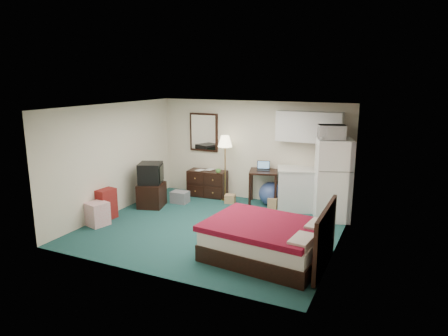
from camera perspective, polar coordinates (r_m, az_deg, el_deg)
The scene contains 25 objects.
floor at distance 8.42m, azimuth -1.61°, elevation -8.49°, with size 5.00×4.50×0.01m, color #133430.
ceiling at distance 7.86m, azimuth -1.73°, elevation 8.75°, with size 5.00×4.50×0.01m, color beige.
walls at distance 8.05m, azimuth -1.67°, elevation -0.17°, with size 5.01×4.51×2.50m.
mirror at distance 10.53m, azimuth -2.90°, elevation 5.13°, with size 0.80×0.06×1.00m, color white, non-canonical shape.
upper_cabinets at distance 9.39m, azimuth 12.06°, elevation 5.77°, with size 1.50×0.35×0.70m, color silver, non-canonical shape.
headboard at distance 6.71m, azimuth 14.27°, elevation -9.55°, with size 0.06×1.56×1.00m, color black, non-canonical shape.
dresser at distance 10.48m, azimuth -2.37°, elevation -2.20°, with size 1.00×0.46×0.68m, color black, non-canonical shape.
floor_lamp at distance 10.04m, azimuth 0.16°, elevation -0.01°, with size 0.36×0.36×1.65m, color #DA9E4F, non-canonical shape.
desk at distance 9.82m, azimuth 5.64°, elevation -2.79°, with size 0.67×0.67×0.85m, color black, non-canonical shape.
exercise_ball at distance 9.83m, azimuth 6.65°, elevation -3.65°, with size 0.57×0.57×0.57m, color #334883.
kitchen_counter at distance 9.56m, azimuth 10.36°, elevation -3.03°, with size 0.88×0.67×0.96m, color silver, non-canonical shape.
fridge at distance 8.98m, azimuth 15.28°, elevation -1.62°, with size 0.73×0.73×1.78m, color white, non-canonical shape.
bed at distance 7.02m, azimuth 6.00°, elevation -10.29°, with size 1.93×1.51×0.62m, color #52040D, non-canonical shape.
tv_stand at distance 9.80m, azimuth -10.28°, elevation -3.82°, with size 0.57×0.62×0.57m, color black, non-canonical shape.
suitcase at distance 9.17m, azimuth -16.44°, elevation -4.97°, with size 0.26×0.42×0.68m, color #640D0B, non-canonical shape.
retail_box at distance 8.88m, azimuth -17.65°, elevation -6.26°, with size 0.40×0.40×0.50m, color white, non-canonical shape.
file_bin at distance 10.02m, azimuth -6.30°, elevation -4.15°, with size 0.41×0.31×0.29m, color slate, non-canonical shape.
cardboard_box_a at distance 9.96m, azimuth 0.88°, elevation -4.41°, with size 0.25×0.21×0.21m, color #977D5E, non-canonical shape.
cardboard_box_b at distance 9.65m, azimuth 7.01°, elevation -4.95°, with size 0.22×0.26×0.26m, color #977D5E, non-canonical shape.
laptop at distance 9.69m, azimuth 5.64°, elevation 0.25°, with size 0.31×0.25×0.21m, color black, non-canonical shape.
crt_tv at distance 9.72m, azimuth -10.46°, elevation -0.73°, with size 0.54×0.58×0.50m, color black, non-canonical shape.
microwave at distance 8.73m, azimuth 15.14°, elevation 5.20°, with size 0.56×0.31×0.38m, color white.
book_a at distance 10.45m, azimuth -3.77°, elevation 0.33°, with size 0.17×0.02×0.23m, color #977D5E.
book_b at distance 10.47m, azimuth -2.45°, elevation 0.38°, with size 0.17×0.02×0.24m, color #977D5E.
mug at distance 10.12m, azimuth -0.83°, elevation -0.36°, with size 0.13×0.10×0.13m, color #53923D.
Camera 1 is at (3.49, -7.02, 3.06)m, focal length 32.00 mm.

